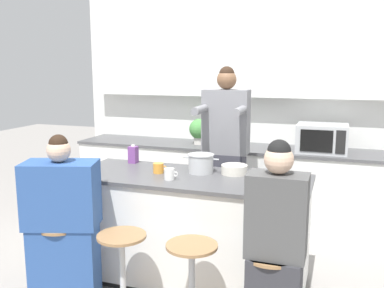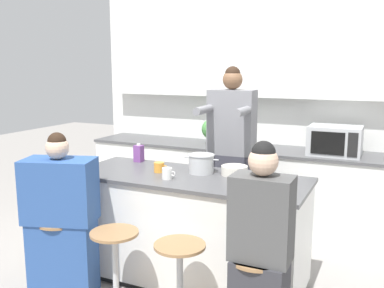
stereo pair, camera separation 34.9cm
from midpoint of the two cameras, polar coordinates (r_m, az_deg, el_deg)
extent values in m
plane|color=gray|center=(3.81, 2.24, -17.73)|extent=(16.00, 16.00, 0.00)
cube|color=silver|center=(5.07, 10.20, 5.14)|extent=(3.93, 0.06, 2.70)
cube|color=white|center=(4.94, 10.04, 10.53)|extent=(3.61, 0.16, 0.75)
cube|color=white|center=(4.91, 8.84, -5.80)|extent=(3.61, 0.59, 0.88)
cube|color=#4C4C4F|center=(4.80, 8.99, -0.57)|extent=(3.64, 0.62, 0.03)
cube|color=black|center=(3.79, 2.25, -17.33)|extent=(1.82, 0.64, 0.06)
cube|color=white|center=(3.61, 2.30, -11.09)|extent=(1.90, 0.72, 0.82)
cube|color=#4C4C4F|center=(3.48, 2.34, -4.53)|extent=(1.94, 0.76, 0.03)
cylinder|color=#B7BABC|center=(3.53, -14.24, -14.73)|extent=(0.04, 0.04, 0.60)
cylinder|color=#997047|center=(3.41, -14.47, -10.01)|extent=(0.35, 0.35, 0.02)
cylinder|color=#B7BABC|center=(3.24, -7.00, -16.84)|extent=(0.04, 0.04, 0.60)
cylinder|color=#997047|center=(3.11, -7.13, -11.76)|extent=(0.35, 0.35, 0.02)
cylinder|color=#997047|center=(2.89, 1.90, -13.45)|extent=(0.35, 0.35, 0.02)
cylinder|color=#997047|center=(2.77, 12.34, -14.80)|extent=(0.35, 0.35, 0.02)
cube|color=#383842|center=(4.16, 7.59, -7.99)|extent=(0.37, 0.23, 0.98)
cube|color=slate|center=(3.98, 7.85, 2.88)|extent=(0.43, 0.24, 0.60)
cylinder|color=slate|center=(3.76, 4.19, 4.54)|extent=(0.08, 0.33, 0.07)
cylinder|color=slate|center=(3.66, 9.45, 4.28)|extent=(0.08, 0.33, 0.07)
sphere|color=brown|center=(3.95, 7.99, 8.50)|extent=(0.19, 0.19, 0.18)
sphere|color=black|center=(3.95, 8.01, 9.22)|extent=(0.15, 0.15, 0.14)
cube|color=#2D5193|center=(3.50, -13.97, -14.84)|extent=(0.54, 0.40, 0.63)
cube|color=#2D5193|center=(3.31, -14.38, -6.06)|extent=(0.59, 0.44, 0.48)
sphere|color=#DBB293|center=(3.24, -14.63, -0.52)|extent=(0.22, 0.22, 0.17)
sphere|color=black|center=(3.23, -14.67, 0.30)|extent=(0.17, 0.17, 0.14)
cube|color=#4C4C4C|center=(2.64, 13.07, -9.70)|extent=(0.36, 0.22, 0.52)
sphere|color=#DBB293|center=(2.55, 13.39, -2.27)|extent=(0.18, 0.18, 0.18)
sphere|color=black|center=(2.54, 13.43, -1.20)|extent=(0.14, 0.14, 0.14)
cylinder|color=#B7BABC|center=(3.56, 4.07, -2.73)|extent=(0.21, 0.21, 0.15)
cylinder|color=#B7BABC|center=(3.54, 4.08, -1.48)|extent=(0.22, 0.22, 0.01)
cylinder|color=#B7BABC|center=(3.59, 2.16, -1.79)|extent=(0.05, 0.01, 0.01)
cylinder|color=#B7BABC|center=(3.50, 6.05, -2.15)|extent=(0.05, 0.01, 0.01)
cylinder|color=silver|center=(3.53, 8.52, -3.54)|extent=(0.22, 0.22, 0.08)
cylinder|color=white|center=(3.36, -0.37, -3.99)|extent=(0.08, 0.08, 0.09)
torus|color=white|center=(3.34, 0.44, -4.01)|extent=(0.04, 0.01, 0.04)
cylinder|color=orange|center=(3.58, -1.63, -3.15)|extent=(0.09, 0.09, 0.08)
torus|color=orange|center=(3.56, -0.82, -3.17)|extent=(0.04, 0.01, 0.04)
ellipsoid|color=yellow|center=(3.10, 12.02, -5.76)|extent=(0.14, 0.06, 0.06)
ellipsoid|color=yellow|center=(3.15, 11.55, -5.51)|extent=(0.11, 0.13, 0.06)
ellipsoid|color=yellow|center=(3.13, 12.83, -5.63)|extent=(0.12, 0.12, 0.06)
cube|color=#7A428E|center=(3.99, -4.64, -1.30)|extent=(0.07, 0.07, 0.15)
cylinder|color=white|center=(3.97, -4.65, -0.10)|extent=(0.03, 0.03, 0.02)
cube|color=#B2B5B7|center=(4.58, 20.63, 0.42)|extent=(0.51, 0.38, 0.29)
cube|color=black|center=(4.39, 19.83, 0.07)|extent=(0.32, 0.01, 0.22)
cube|color=black|center=(4.38, 22.81, -0.15)|extent=(0.09, 0.01, 0.23)
cylinder|color=beige|center=(4.91, 4.70, 0.38)|extent=(0.13, 0.13, 0.08)
sphere|color=#478942|center=(4.89, 4.72, 1.98)|extent=(0.24, 0.24, 0.24)
camera|label=1|loc=(0.17, -87.14, 0.51)|focal=40.00mm
camera|label=2|loc=(0.17, 92.86, -0.51)|focal=40.00mm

